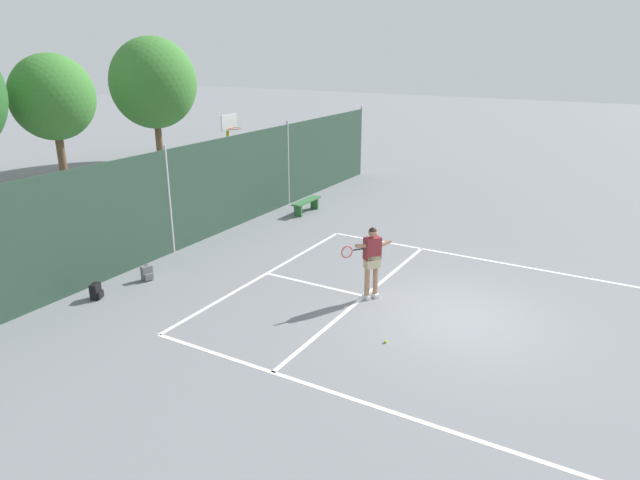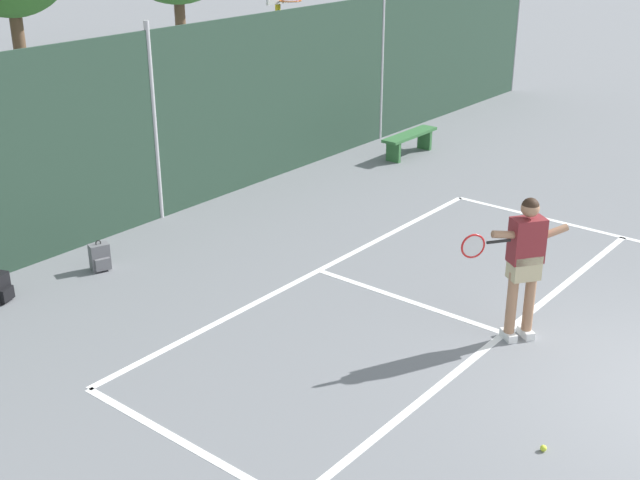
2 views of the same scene
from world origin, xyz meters
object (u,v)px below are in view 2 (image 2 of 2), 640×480
Objects in this scene: tennis_player at (524,257)px; courtside_bench at (410,139)px; basketball_hoop at (280,33)px; backpack_grey at (100,257)px; backpack_black at (0,288)px; tennis_ball at (543,448)px.

courtside_bench is at bearing 43.04° from tennis_player.
backpack_grey is (-7.33, -2.89, -2.12)m from basketball_hoop.
courtside_bench is (0.47, -3.20, -1.95)m from basketball_hoop.
backpack_black is 0.29× the size of courtside_bench.
tennis_player is at bearing -136.96° from courtside_bench.
backpack_black is at bearing -163.07° from basketball_hoop.
basketball_hoop is at bearing 16.93° from backpack_black.
tennis_player is 28.10× the size of tennis_ball.
courtside_bench reaches higher than backpack_black.
backpack_black is (-8.83, -2.69, -2.12)m from basketball_hoop.
tennis_ball is at bearing -126.30° from basketball_hoop.
tennis_ball is 0.14× the size of backpack_black.
tennis_player is 4.01× the size of backpack_grey.
basketball_hoop is 2.22× the size of courtside_bench.
basketball_hoop is 9.47m from backpack_black.
basketball_hoop is 7.67× the size of backpack_grey.
backpack_black is (-1.57, 7.19, 0.16)m from tennis_ball.
tennis_ball is at bearing -77.69° from backpack_black.
tennis_player is 7.97m from courtside_bench.
basketball_hoop is at bearing 53.70° from tennis_ball.
tennis_player reaches higher than tennis_ball.
tennis_player reaches higher than backpack_grey.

